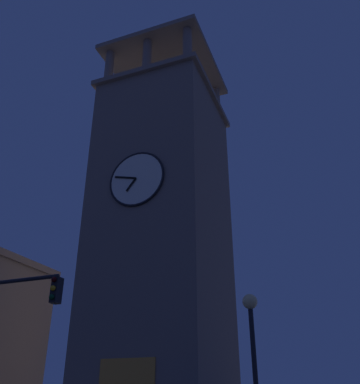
{
  "coord_description": "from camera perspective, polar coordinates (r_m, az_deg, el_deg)",
  "views": [
    {
      "loc": [
        -12.52,
        21.36,
        2.12
      ],
      "look_at": [
        -2.71,
        -3.88,
        15.45
      ],
      "focal_mm": 39.23,
      "sensor_mm": 36.0,
      "label": 1
    }
  ],
  "objects": [
    {
      "name": "clocktower",
      "position": [
        29.36,
        -2.35,
        -5.97
      ],
      "size": [
        8.37,
        9.16,
        30.0
      ],
      "color": "#75665B",
      "rests_on": "ground_plane"
    },
    {
      "name": "traffic_signal_near",
      "position": [
        13.86,
        -23.04,
        -17.42
      ],
      "size": [
        2.72,
        0.41,
        5.81
      ],
      "color": "black",
      "rests_on": "ground_plane"
    },
    {
      "name": "street_lamp",
      "position": [
        12.68,
        9.91,
        -19.93
      ],
      "size": [
        0.44,
        0.44,
        4.88
      ],
      "color": "black",
      "rests_on": "ground_plane"
    }
  ]
}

